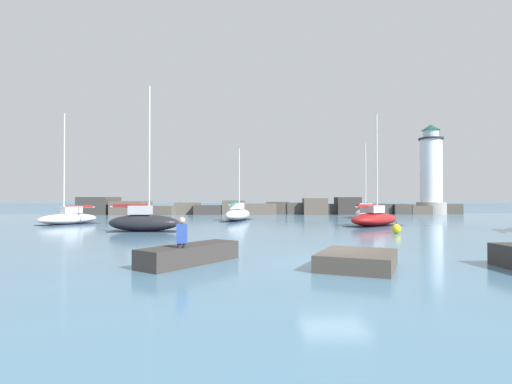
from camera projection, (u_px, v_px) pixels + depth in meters
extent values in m
plane|color=teal|center=(334.00, 263.00, 15.21)|extent=(600.00, 600.00, 0.00)
cube|color=teal|center=(256.00, 206.00, 119.97)|extent=(400.00, 116.00, 0.01)
cube|color=#423D38|center=(99.00, 206.00, 59.58)|extent=(5.75, 5.39, 2.58)
cube|color=brown|center=(131.00, 208.00, 58.87)|extent=(5.27, 5.23, 1.95)
cube|color=brown|center=(160.00, 210.00, 59.08)|extent=(5.88, 4.80, 1.26)
cube|color=brown|center=(188.00, 208.00, 60.13)|extent=(3.97, 3.98, 1.73)
cube|color=#383330|center=(210.00, 210.00, 59.12)|extent=(5.39, 4.21, 1.35)
cube|color=brown|center=(234.00, 207.00, 59.43)|extent=(3.35, 4.28, 2.06)
cube|color=brown|center=(259.00, 209.00, 59.37)|extent=(4.89, 3.65, 1.59)
cube|color=#4C443D|center=(278.00, 208.00, 60.75)|extent=(3.78, 4.15, 1.84)
cube|color=#423D38|center=(295.00, 208.00, 60.30)|extent=(2.89, 3.43, 1.71)
cube|color=brown|center=(315.00, 206.00, 59.59)|extent=(3.82, 4.85, 2.40)
cube|color=#383330|center=(329.00, 209.00, 60.83)|extent=(3.18, 4.50, 1.52)
cube|color=#383330|center=(347.00, 206.00, 60.13)|extent=(3.90, 5.37, 2.55)
cube|color=#423D38|center=(373.00, 209.00, 60.91)|extent=(5.38, 4.15, 1.54)
cube|color=#423D38|center=(400.00, 209.00, 60.42)|extent=(2.94, 4.26, 1.49)
cube|color=brown|center=(421.00, 210.00, 60.01)|extent=(3.85, 4.21, 1.29)
cube|color=#4C443D|center=(443.00, 209.00, 61.55)|extent=(5.19, 4.12, 1.52)
cylinder|color=gray|center=(431.00, 208.00, 60.01)|extent=(4.24, 4.24, 1.80)
cylinder|color=white|center=(431.00, 171.00, 60.09)|extent=(3.14, 3.14, 9.44)
cylinder|color=#232328|center=(431.00, 139.00, 60.16)|extent=(3.61, 3.61, 0.25)
cylinder|color=silver|center=(431.00, 134.00, 60.17)|extent=(2.20, 2.20, 1.15)
cone|color=#194C38|center=(431.00, 127.00, 60.18)|extent=(2.67, 2.67, 0.90)
cube|color=#383330|center=(190.00, 254.00, 15.01)|extent=(3.61, 4.22, 0.71)
cube|color=#4C443D|center=(357.00, 260.00, 14.04)|extent=(3.56, 3.85, 0.58)
ellipsoid|color=maroon|center=(374.00, 219.00, 34.87)|extent=(6.21, 5.82, 1.16)
cube|color=black|center=(374.00, 226.00, 34.86)|extent=(5.95, 5.58, 0.03)
cube|color=#B2B2B7|center=(372.00, 209.00, 34.68)|extent=(2.27, 2.21, 0.64)
cylinder|color=silver|center=(377.00, 163.00, 35.25)|extent=(0.12, 0.12, 8.70)
cylinder|color=#BCBCC1|center=(367.00, 207.00, 34.08)|extent=(2.60, 2.24, 0.10)
cube|color=maroon|center=(367.00, 205.00, 34.08)|extent=(2.28, 1.99, 0.20)
ellipsoid|color=silver|center=(366.00, 213.00, 47.98)|extent=(4.99, 8.40, 1.16)
cube|color=black|center=(366.00, 218.00, 47.97)|extent=(4.81, 8.00, 0.03)
cube|color=silver|center=(366.00, 206.00, 48.38)|extent=(2.07, 2.72, 0.64)
cylinder|color=silver|center=(366.00, 176.00, 47.47)|extent=(0.12, 0.12, 7.89)
cylinder|color=#BCBCC1|center=(367.00, 204.00, 49.53)|extent=(1.58, 4.20, 0.10)
cube|color=navy|center=(367.00, 203.00, 49.53)|extent=(1.45, 3.61, 0.20)
ellipsoid|color=white|center=(238.00, 215.00, 43.36)|extent=(3.70, 7.69, 1.25)
cube|color=black|center=(238.00, 220.00, 43.35)|extent=(3.58, 7.32, 0.03)
cube|color=silver|center=(237.00, 206.00, 43.01)|extent=(1.59, 2.42, 0.64)
cylinder|color=silver|center=(239.00, 179.00, 43.96)|extent=(0.12, 0.12, 6.66)
cylinder|color=#BCBCC1|center=(234.00, 204.00, 41.92)|extent=(1.08, 3.99, 0.10)
cube|color=#1E664C|center=(234.00, 203.00, 41.93)|extent=(1.03, 3.42, 0.20)
ellipsoid|color=black|center=(144.00, 223.00, 29.23)|extent=(5.32, 2.07, 1.25)
cube|color=black|center=(144.00, 231.00, 29.22)|extent=(5.05, 2.02, 0.03)
cube|color=#B2B2B7|center=(140.00, 210.00, 29.25)|extent=(1.62, 1.06, 0.64)
cylinder|color=silver|center=(149.00, 150.00, 29.29)|extent=(0.12, 0.12, 9.46)
cylinder|color=#BCBCC1|center=(130.00, 207.00, 29.28)|extent=(2.87, 0.27, 0.10)
cube|color=maroon|center=(130.00, 206.00, 29.28)|extent=(2.45, 0.35, 0.20)
ellipsoid|color=white|center=(68.00, 219.00, 37.03)|extent=(4.97, 5.51, 1.01)
cube|color=black|center=(68.00, 224.00, 37.02)|extent=(4.76, 5.27, 0.03)
cube|color=silver|center=(71.00, 210.00, 37.26)|extent=(1.86, 1.95, 0.64)
cylinder|color=silver|center=(64.00, 163.00, 36.77)|extent=(0.12, 0.12, 9.27)
cylinder|color=#BCBCC1|center=(80.00, 207.00, 37.92)|extent=(1.99, 2.43, 0.10)
cube|color=maroon|center=(80.00, 206.00, 37.92)|extent=(1.78, 2.14, 0.20)
sphere|color=yellow|center=(396.00, 229.00, 27.73)|extent=(0.65, 0.65, 0.65)
cylinder|color=black|center=(396.00, 223.00, 27.74)|extent=(0.04, 0.04, 0.20)
cylinder|color=#282833|center=(179.00, 256.00, 14.10)|extent=(0.14, 0.14, 0.87)
cylinder|color=#282833|center=(184.00, 256.00, 14.11)|extent=(0.14, 0.14, 0.87)
cube|color=#2D4CA5|center=(182.00, 233.00, 14.12)|extent=(0.36, 0.22, 0.69)
sphere|color=tan|center=(182.00, 220.00, 14.12)|extent=(0.24, 0.24, 0.24)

